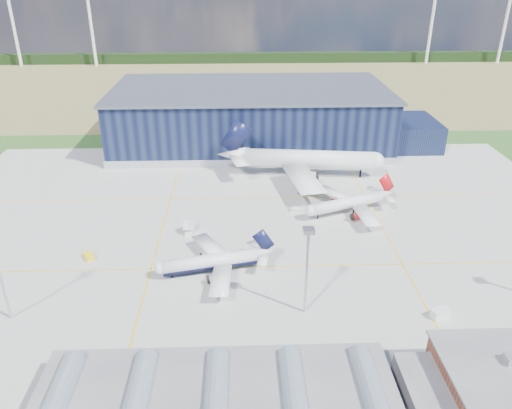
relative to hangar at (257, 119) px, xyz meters
The scene contains 17 objects.
ground 95.56m from the hangar, 91.70° to the right, with size 600.00×600.00×0.00m, color #28501E.
apron 85.64m from the hangar, 91.90° to the right, with size 220.00×160.00×0.08m.
farmland 125.76m from the hangar, 91.29° to the left, with size 600.00×220.00×0.01m, color olive.
treeline 205.36m from the hangar, 90.78° to the left, with size 600.00×8.00×8.00m, color black.
horizon_dressing 279.32m from the hangar, 134.20° to the left, with size 440.20×18.00×70.00m.
hangar is the anchor object (origin of this frame).
glass_concourse 155.28m from the hangar, 93.42° to the right, with size 78.00×23.00×8.60m.
light_mast_center 125.07m from the hangar, 86.70° to the right, with size 2.60×2.60×23.00m.
airliner_navy 108.20m from the hangar, 98.63° to the right, with size 33.71×32.97×10.99m, color white, non-canonical shape.
airliner_red 78.12m from the hangar, 69.17° to the right, with size 35.30×34.53×11.51m, color white, non-canonical shape.
airliner_widebody 44.07m from the hangar, 64.61° to the right, with size 65.34×63.92×21.31m, color white, non-canonical shape.
gse_tug_a 111.88m from the hangar, 117.42° to the right, with size 2.25×3.68×1.53m, color yellow.
gse_cart_a 61.20m from the hangar, 66.21° to the right, with size 1.92×2.88×1.25m, color silver.
gse_cart_b 72.84m from the hangar, 81.33° to the right, with size 2.10×3.15×1.37m, color silver.
gse_van_c 134.07m from the hangar, 72.95° to the right, with size 2.23×4.64×2.23m, color silver.
airstair 88.17m from the hangar, 105.94° to the right, with size 1.81×4.52×2.89m, color silver.
car_b 146.57m from the hangar, 77.71° to the right, with size 1.30×3.72×1.23m, color #99999E.
Camera 1 is at (-5.10, -126.48, 76.34)m, focal length 35.00 mm.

